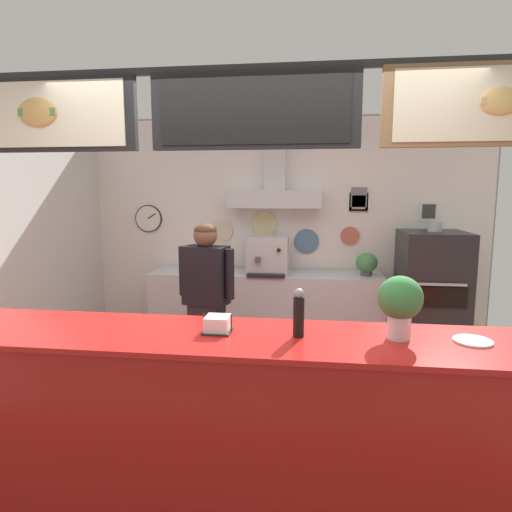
# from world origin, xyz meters

# --- Properties ---
(ground_plane) EXTENTS (6.17, 6.17, 0.00)m
(ground_plane) POSITION_xyz_m (0.00, 0.00, 0.00)
(ground_plane) COLOR brown
(back_wall_assembly) EXTENTS (4.81, 2.92, 2.73)m
(back_wall_assembly) POSITION_xyz_m (-0.01, 2.40, 1.45)
(back_wall_assembly) COLOR gray
(back_wall_assembly) RESTS_ON ground_plane
(service_counter) EXTENTS (4.18, 0.67, 1.09)m
(service_counter) POSITION_xyz_m (0.00, -0.54, 0.54)
(service_counter) COLOR #B21916
(service_counter) RESTS_ON ground_plane
(back_prep_counter) EXTENTS (2.66, 0.59, 0.92)m
(back_prep_counter) POSITION_xyz_m (-0.19, 2.17, 0.46)
(back_prep_counter) COLOR silver
(back_prep_counter) RESTS_ON ground_plane
(pizza_oven) EXTENTS (0.65, 0.75, 1.55)m
(pizza_oven) POSITION_xyz_m (1.59, 1.91, 0.73)
(pizza_oven) COLOR #232326
(pizza_oven) RESTS_ON ground_plane
(shop_worker) EXTENTS (0.53, 0.31, 1.58)m
(shop_worker) POSITION_xyz_m (-0.58, 0.91, 0.86)
(shop_worker) COLOR #232328
(shop_worker) RESTS_ON ground_plane
(espresso_machine) EXTENTS (0.46, 0.51, 0.43)m
(espresso_machine) POSITION_xyz_m (-0.16, 2.14, 1.14)
(espresso_machine) COLOR silver
(espresso_machine) RESTS_ON back_prep_counter
(potted_sage) EXTENTS (0.17, 0.17, 0.21)m
(potted_sage) POSITION_xyz_m (-0.80, 2.20, 1.03)
(potted_sage) COLOR #4C4C51
(potted_sage) RESTS_ON back_prep_counter
(potted_rosemary) EXTENTS (0.24, 0.24, 0.26)m
(potted_rosemary) POSITION_xyz_m (0.95, 2.14, 1.06)
(potted_rosemary) COLOR #4C4C51
(potted_rosemary) RESTS_ON back_prep_counter
(pepper_grinder) EXTENTS (0.06, 0.06, 0.26)m
(pepper_grinder) POSITION_xyz_m (0.28, -0.53, 1.22)
(pepper_grinder) COLOR black
(pepper_grinder) RESTS_ON service_counter
(basil_vase) EXTENTS (0.23, 0.23, 0.34)m
(basil_vase) POSITION_xyz_m (0.81, -0.50, 1.28)
(basil_vase) COLOR silver
(basil_vase) RESTS_ON service_counter
(condiment_plate) EXTENTS (0.19, 0.19, 0.01)m
(condiment_plate) POSITION_xyz_m (1.18, -0.51, 1.09)
(condiment_plate) COLOR white
(condiment_plate) RESTS_ON service_counter
(napkin_holder) EXTENTS (0.16, 0.15, 0.10)m
(napkin_holder) POSITION_xyz_m (-0.17, -0.51, 1.13)
(napkin_holder) COLOR #262628
(napkin_holder) RESTS_ON service_counter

